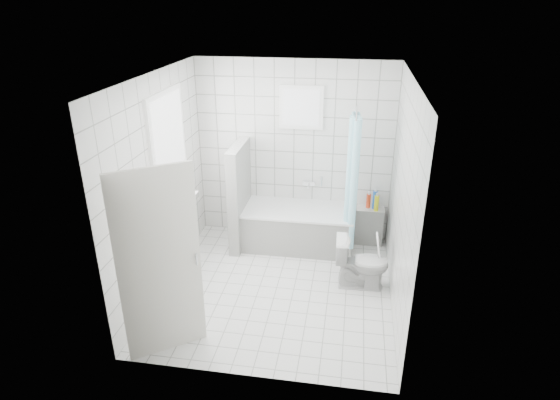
# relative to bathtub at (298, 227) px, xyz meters

# --- Properties ---
(ground) EXTENTS (3.00, 3.00, 0.00)m
(ground) POSITION_rel_bathtub_xyz_m (-0.13, -1.12, -0.29)
(ground) COLOR white
(ground) RESTS_ON ground
(ceiling) EXTENTS (3.00, 3.00, 0.00)m
(ceiling) POSITION_rel_bathtub_xyz_m (-0.13, -1.12, 2.31)
(ceiling) COLOR white
(ceiling) RESTS_ON ground
(wall_back) EXTENTS (2.80, 0.02, 2.60)m
(wall_back) POSITION_rel_bathtub_xyz_m (-0.13, 0.38, 1.01)
(wall_back) COLOR white
(wall_back) RESTS_ON ground
(wall_front) EXTENTS (2.80, 0.02, 2.60)m
(wall_front) POSITION_rel_bathtub_xyz_m (-0.13, -2.62, 1.01)
(wall_front) COLOR white
(wall_front) RESTS_ON ground
(wall_left) EXTENTS (0.02, 3.00, 2.60)m
(wall_left) POSITION_rel_bathtub_xyz_m (-1.53, -1.12, 1.01)
(wall_left) COLOR white
(wall_left) RESTS_ON ground
(wall_right) EXTENTS (0.02, 3.00, 2.60)m
(wall_right) POSITION_rel_bathtub_xyz_m (1.27, -1.12, 1.01)
(wall_right) COLOR white
(wall_right) RESTS_ON ground
(window_left) EXTENTS (0.01, 0.90, 1.40)m
(window_left) POSITION_rel_bathtub_xyz_m (-1.48, -0.82, 1.31)
(window_left) COLOR white
(window_left) RESTS_ON wall_left
(window_back) EXTENTS (0.50, 0.01, 0.50)m
(window_back) POSITION_rel_bathtub_xyz_m (-0.03, 0.33, 1.66)
(window_back) COLOR white
(window_back) RESTS_ON wall_back
(window_sill) EXTENTS (0.18, 1.02, 0.08)m
(window_sill) POSITION_rel_bathtub_xyz_m (-1.44, -0.82, 0.57)
(window_sill) COLOR white
(window_sill) RESTS_ON wall_left
(door) EXTENTS (0.67, 0.50, 2.00)m
(door) POSITION_rel_bathtub_xyz_m (-1.06, -2.37, 0.71)
(door) COLOR silver
(door) RESTS_ON ground
(bathtub) EXTENTS (1.56, 0.77, 0.58)m
(bathtub) POSITION_rel_bathtub_xyz_m (0.00, 0.00, 0.00)
(bathtub) COLOR white
(bathtub) RESTS_ON ground
(partition_wall) EXTENTS (0.15, 0.85, 1.50)m
(partition_wall) POSITION_rel_bathtub_xyz_m (-0.84, -0.05, 0.46)
(partition_wall) COLOR white
(partition_wall) RESTS_ON ground
(tiled_ledge) EXTENTS (0.40, 0.24, 0.55)m
(tiled_ledge) POSITION_rel_bathtub_xyz_m (1.01, 0.25, -0.02)
(tiled_ledge) COLOR white
(tiled_ledge) RESTS_ON ground
(toilet) EXTENTS (0.66, 0.39, 0.67)m
(toilet) POSITION_rel_bathtub_xyz_m (0.90, -0.91, 0.04)
(toilet) COLOR white
(toilet) RESTS_ON ground
(curtain_rod) EXTENTS (0.02, 0.80, 0.02)m
(curtain_rod) POSITION_rel_bathtub_xyz_m (0.72, -0.02, 1.71)
(curtain_rod) COLOR silver
(curtain_rod) RESTS_ON wall_back
(shower_curtain) EXTENTS (0.14, 0.48, 1.78)m
(shower_curtain) POSITION_rel_bathtub_xyz_m (0.72, -0.16, 0.81)
(shower_curtain) COLOR #54DDF8
(shower_curtain) RESTS_ON curtain_rod
(tub_faucet) EXTENTS (0.18, 0.06, 0.06)m
(tub_faucet) POSITION_rel_bathtub_xyz_m (0.10, 0.33, 0.56)
(tub_faucet) COLOR silver
(tub_faucet) RESTS_ON wall_back
(sill_bottles) EXTENTS (0.13, 0.75, 0.30)m
(sill_bottles) POSITION_rel_bathtub_xyz_m (-1.43, -0.90, 0.74)
(sill_bottles) COLOR #CD4F77
(sill_bottles) RESTS_ON window_sill
(ledge_bottles) EXTENTS (0.17, 0.15, 0.27)m
(ledge_bottles) POSITION_rel_bathtub_xyz_m (1.04, 0.24, 0.38)
(ledge_bottles) COLOR #FFFA1A
(ledge_bottles) RESTS_ON tiled_ledge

